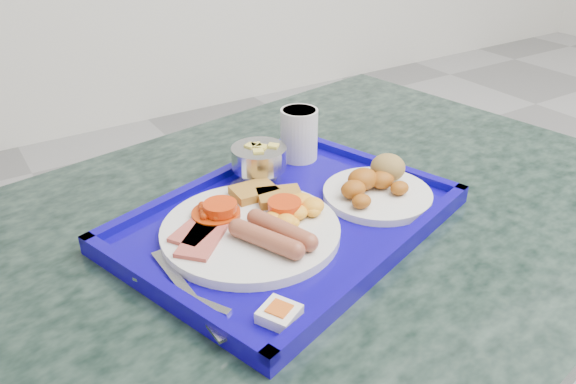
# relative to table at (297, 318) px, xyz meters

# --- Properties ---
(table) EXTENTS (1.29, 0.97, 0.73)m
(table) POSITION_rel_table_xyz_m (0.00, 0.00, 0.00)
(table) COLOR slate
(table) RESTS_ON floor
(tray) EXTENTS (0.53, 0.45, 0.03)m
(tray) POSITION_rel_table_xyz_m (-0.02, -0.01, 0.20)
(tray) COLOR #0D0391
(tray) RESTS_ON table
(main_plate) EXTENTS (0.24, 0.24, 0.04)m
(main_plate) POSITION_rel_table_xyz_m (-0.08, -0.02, 0.22)
(main_plate) COLOR silver
(main_plate) RESTS_ON tray
(bread_plate) EXTENTS (0.16, 0.16, 0.05)m
(bread_plate) POSITION_rel_table_xyz_m (0.12, -0.03, 0.22)
(bread_plate) COLOR silver
(bread_plate) RESTS_ON tray
(fruit_bowl) EXTENTS (0.09, 0.09, 0.06)m
(fruit_bowl) POSITION_rel_table_xyz_m (-0.00, 0.11, 0.24)
(fruit_bowl) COLOR #A8A8AA
(fruit_bowl) RESTS_ON tray
(juice_cup) EXTENTS (0.06, 0.06, 0.09)m
(juice_cup) POSITION_rel_table_xyz_m (0.10, 0.14, 0.25)
(juice_cup) COLOR silver
(juice_cup) RESTS_ON tray
(spoon) EXTENTS (0.10, 0.16, 0.01)m
(spoon) POSITION_rel_table_xyz_m (-0.19, -0.03, 0.21)
(spoon) COLOR #A8A8AA
(spoon) RESTS_ON tray
(knife) EXTENTS (0.02, 0.18, 0.00)m
(knife) POSITION_rel_table_xyz_m (-0.21, -0.08, 0.21)
(knife) COLOR #A8A8AA
(knife) RESTS_ON tray
(jam_packet) EXTENTS (0.05, 0.05, 0.02)m
(jam_packet) POSITION_rel_table_xyz_m (-0.14, -0.18, 0.21)
(jam_packet) COLOR white
(jam_packet) RESTS_ON tray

